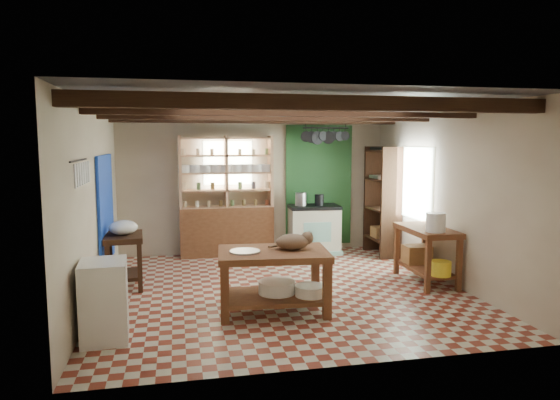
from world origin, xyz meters
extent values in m
cube|color=maroon|center=(0.00, 0.00, -0.01)|extent=(5.00, 5.00, 0.02)
cube|color=#4C4B50|center=(0.00, 0.00, 2.60)|extent=(5.00, 5.00, 0.02)
cube|color=beige|center=(0.00, 2.50, 1.30)|extent=(5.00, 0.04, 2.60)
cube|color=beige|center=(0.00, -2.50, 1.30)|extent=(5.00, 0.04, 2.60)
cube|color=beige|center=(-2.50, 0.00, 1.30)|extent=(0.04, 5.00, 2.60)
cube|color=beige|center=(2.50, 0.00, 1.30)|extent=(0.04, 5.00, 2.60)
cube|color=#371F13|center=(0.00, 0.00, 2.48)|extent=(5.00, 3.80, 0.15)
cube|color=blue|center=(-2.47, 0.90, 1.10)|extent=(0.04, 1.40, 1.60)
cube|color=#215326|center=(1.25, 2.47, 1.25)|extent=(1.30, 0.04, 2.30)
cube|color=silver|center=(-0.50, 2.48, 1.70)|extent=(0.90, 0.02, 0.80)
cube|color=silver|center=(2.48, 1.00, 1.40)|extent=(0.02, 1.30, 1.20)
cube|color=black|center=(-2.44, -1.20, 1.78)|extent=(0.06, 0.90, 0.28)
cube|color=black|center=(1.25, 2.05, 2.18)|extent=(0.86, 0.12, 0.36)
cube|color=tan|center=(-0.55, 2.31, 1.10)|extent=(1.70, 0.34, 2.20)
cube|color=#371F13|center=(2.28, 1.80, 1.00)|extent=(0.40, 0.86, 2.00)
cube|color=brown|center=(-0.29, -0.85, 0.38)|extent=(1.42, 1.01, 0.76)
cube|color=beige|center=(1.07, 2.15, 0.45)|extent=(0.96, 0.68, 0.91)
cube|color=#371F13|center=(-2.20, 0.58, 0.39)|extent=(0.57, 0.80, 0.77)
cube|color=white|center=(-2.22, -1.37, 0.42)|extent=(0.51, 0.60, 0.85)
cube|color=brown|center=(2.18, -0.07, 0.41)|extent=(0.60, 1.17, 0.83)
ellipsoid|color=#8B6A50|center=(-0.04, -0.82, 0.86)|extent=(0.45, 0.36, 0.19)
cylinder|color=#A6A5AD|center=(-0.65, -0.87, 0.77)|extent=(0.41, 0.41, 0.02)
cylinder|color=white|center=(-0.24, -0.80, 0.28)|extent=(0.50, 0.50, 0.16)
cylinder|color=white|center=(0.14, -0.99, 0.27)|extent=(0.41, 0.41, 0.13)
cylinder|color=#A6A5AD|center=(0.82, 2.16, 1.03)|extent=(0.22, 0.22, 0.24)
cylinder|color=black|center=(1.17, 2.14, 1.01)|extent=(0.17, 0.17, 0.21)
ellipsoid|color=white|center=(-2.20, 0.58, 0.87)|extent=(0.43, 0.43, 0.20)
cylinder|color=white|center=(2.12, -0.42, 0.96)|extent=(0.28, 0.28, 0.27)
cube|color=#9C6B3E|center=(2.19, 0.23, 0.36)|extent=(0.40, 0.32, 0.27)
cylinder|color=yellow|center=(2.17, -0.52, 0.32)|extent=(0.29, 0.29, 0.21)
camera|label=1|loc=(-1.44, -6.75, 2.10)|focal=32.00mm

